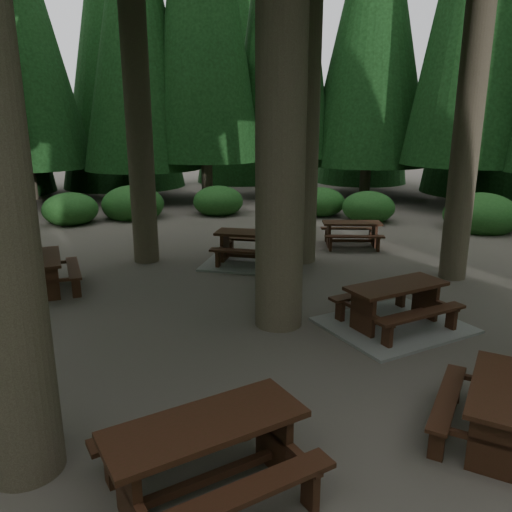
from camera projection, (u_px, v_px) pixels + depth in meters
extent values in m
plane|color=#574F46|center=(237.00, 332.00, 8.72)|extent=(80.00, 80.00, 0.00)
cube|color=gray|center=(394.00, 325.00, 8.93)|extent=(2.80, 2.52, 0.05)
cube|color=#35200F|center=(397.00, 286.00, 8.73)|extent=(1.97, 1.20, 0.06)
cube|color=#35200F|center=(372.00, 292.00, 9.34)|extent=(1.84, 0.75, 0.05)
cube|color=#35200F|center=(422.00, 314.00, 8.29)|extent=(1.84, 0.75, 0.05)
cube|color=#35200F|center=(363.00, 315.00, 8.50)|extent=(0.23, 0.56, 0.74)
cube|color=#35200F|center=(363.00, 311.00, 8.49)|extent=(0.49, 1.45, 0.06)
cube|color=#35200F|center=(425.00, 300.00, 9.18)|extent=(0.23, 0.56, 0.74)
cube|color=#35200F|center=(426.00, 297.00, 9.16)|extent=(0.49, 1.45, 0.06)
cube|color=#35200F|center=(394.00, 317.00, 8.89)|extent=(1.50, 0.50, 0.08)
cube|color=#35200F|center=(43.00, 258.00, 10.63)|extent=(0.99, 1.86, 0.06)
cube|color=#35200F|center=(14.00, 274.00, 10.49)|extent=(0.55, 1.78, 0.05)
cube|color=#35200F|center=(73.00, 268.00, 10.92)|extent=(0.55, 1.78, 0.05)
cube|color=#35200F|center=(45.00, 285.00, 10.10)|extent=(0.54, 0.17, 0.71)
cube|color=#35200F|center=(45.00, 282.00, 10.08)|extent=(1.41, 0.33, 0.06)
cube|color=#35200F|center=(45.00, 266.00, 11.36)|extent=(0.54, 0.17, 0.71)
cube|color=#35200F|center=(44.00, 264.00, 11.34)|extent=(1.41, 0.33, 0.06)
cube|color=#35200F|center=(46.00, 283.00, 10.77)|extent=(0.34, 1.46, 0.08)
cube|color=gray|center=(254.00, 262.00, 12.85)|extent=(3.06, 2.85, 0.05)
cube|color=#35200F|center=(254.00, 233.00, 12.65)|extent=(2.05, 1.47, 0.06)
cube|color=#35200F|center=(259.00, 240.00, 13.33)|extent=(1.85, 1.04, 0.05)
cube|color=#35200F|center=(248.00, 252.00, 12.13)|extent=(1.85, 1.04, 0.05)
cube|color=#35200F|center=(225.00, 247.00, 12.92)|extent=(0.32, 0.57, 0.76)
cube|color=#35200F|center=(225.00, 245.00, 12.90)|extent=(0.72, 1.43, 0.06)
cube|color=#35200F|center=(283.00, 251.00, 12.60)|extent=(0.32, 0.57, 0.76)
cube|color=#35200F|center=(283.00, 248.00, 12.59)|extent=(0.72, 1.43, 0.06)
cube|color=#35200F|center=(254.00, 256.00, 12.81)|extent=(1.48, 0.74, 0.08)
cube|color=#35200F|center=(352.00, 223.00, 14.42)|extent=(1.77, 1.03, 0.06)
cube|color=#35200F|center=(349.00, 228.00, 15.02)|extent=(1.67, 0.63, 0.05)
cube|color=#35200F|center=(355.00, 237.00, 13.96)|extent=(1.67, 0.63, 0.05)
cube|color=#35200F|center=(329.00, 235.00, 14.53)|extent=(0.20, 0.51, 0.66)
cube|color=#35200F|center=(329.00, 233.00, 14.52)|extent=(0.40, 1.32, 0.06)
cube|color=#35200F|center=(374.00, 235.00, 14.49)|extent=(0.20, 0.51, 0.66)
cube|color=#35200F|center=(374.00, 233.00, 14.48)|extent=(0.40, 1.32, 0.06)
cube|color=#35200F|center=(351.00, 241.00, 14.56)|extent=(1.36, 0.41, 0.07)
cube|color=#35200F|center=(206.00, 424.00, 4.71)|extent=(2.07, 1.32, 0.06)
cube|color=#35200F|center=(181.00, 420.00, 5.33)|extent=(1.92, 0.87, 0.05)
cube|color=#35200F|center=(239.00, 495.00, 4.27)|extent=(1.92, 0.87, 0.05)
cube|color=#35200F|center=(128.00, 491.00, 4.44)|extent=(0.27, 0.59, 0.77)
cube|color=#35200F|center=(128.00, 485.00, 4.43)|extent=(0.58, 1.50, 0.06)
cube|color=#35200F|center=(274.00, 437.00, 5.21)|extent=(0.27, 0.59, 0.77)
cube|color=#35200F|center=(274.00, 431.00, 5.19)|extent=(0.58, 1.50, 0.06)
cube|color=#35200F|center=(207.00, 479.00, 4.88)|extent=(1.55, 0.59, 0.09)
cube|color=#35200F|center=(502.00, 387.00, 5.58)|extent=(1.57, 1.67, 0.06)
cube|color=#35200F|center=(448.00, 397.00, 5.91)|extent=(1.26, 1.40, 0.05)
cube|color=#35200F|center=(494.00, 448.00, 5.12)|extent=(0.43, 0.39, 0.66)
cube|color=#35200F|center=(495.00, 443.00, 5.10)|extent=(1.05, 0.93, 0.06)
cube|color=#35200F|center=(502.00, 389.00, 6.24)|extent=(0.43, 0.39, 0.66)
cube|color=#35200F|center=(502.00, 385.00, 6.22)|extent=(1.05, 0.93, 0.06)
cube|color=#35200F|center=(496.00, 428.00, 5.72)|extent=(0.96, 1.09, 0.07)
ellipsoid|color=#21561D|center=(480.00, 218.00, 16.64)|extent=(2.42, 2.42, 1.49)
ellipsoid|color=#21561D|center=(368.00, 210.00, 18.13)|extent=(1.90, 1.90, 1.17)
ellipsoid|color=#21561D|center=(321.00, 205.00, 19.25)|extent=(1.84, 1.84, 1.13)
ellipsoid|color=#21561D|center=(218.00, 204.00, 19.47)|extent=(1.95, 1.95, 1.20)
ellipsoid|color=#21561D|center=(133.00, 207.00, 18.76)|extent=(2.31, 2.31, 1.42)
ellipsoid|color=#21561D|center=(71.00, 212.00, 17.71)|extent=(1.93, 1.93, 1.19)
cone|color=black|center=(375.00, 10.00, 21.99)|extent=(5.73, 5.73, 13.48)
cone|color=black|center=(135.00, 13.00, 20.80)|extent=(5.17, 5.17, 12.91)
cone|color=black|center=(10.00, 8.00, 20.95)|extent=(5.82, 5.82, 13.26)
cone|color=black|center=(369.00, 6.00, 27.06)|extent=(5.26, 5.26, 19.02)
cone|color=black|center=(241.00, 36.00, 27.80)|extent=(5.34, 5.34, 16.14)
cone|color=black|center=(115.00, 22.00, 25.61)|extent=(6.57, 6.57, 16.86)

